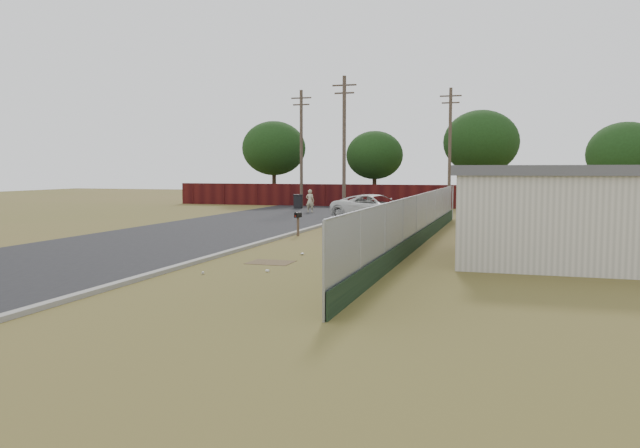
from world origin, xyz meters
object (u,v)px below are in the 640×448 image
(fire_hydrant, at_px, (363,265))
(pedestrian, at_px, (310,201))
(trash_bin, at_px, (298,201))
(pickup_truck, at_px, (376,207))
(mailbox, at_px, (298,217))

(fire_hydrant, height_order, pedestrian, pedestrian)
(fire_hydrant, height_order, trash_bin, trash_bin)
(pickup_truck, xyz_separation_m, trash_bin, (-8.04, 9.15, -0.21))
(mailbox, distance_m, trash_bin, 19.93)
(mailbox, height_order, pickup_truck, pickup_truck)
(mailbox, bearing_deg, pedestrian, 106.10)
(mailbox, xyz_separation_m, pickup_truck, (1.49, 9.67, -0.09))
(mailbox, xyz_separation_m, pedestrian, (-4.26, 14.74, -0.05))
(fire_hydrant, height_order, pickup_truck, pickup_truck)
(mailbox, relative_size, pickup_truck, 0.20)
(fire_hydrant, distance_m, pickup_truck, 19.84)
(pickup_truck, distance_m, trash_bin, 12.18)
(fire_hydrant, distance_m, trash_bin, 30.98)
(mailbox, bearing_deg, pickup_truck, 81.22)
(mailbox, bearing_deg, fire_hydrant, -61.59)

